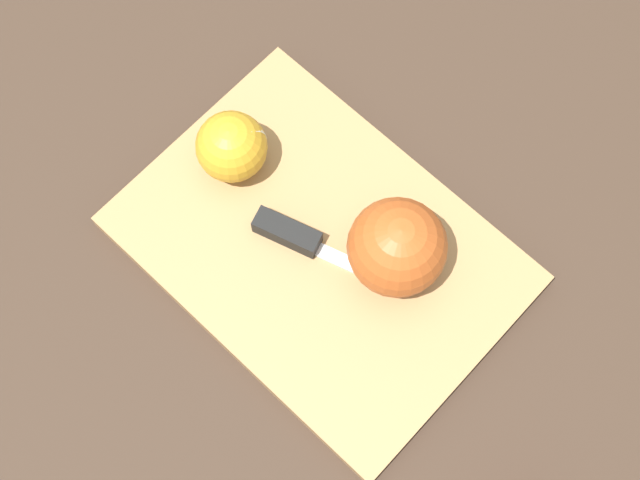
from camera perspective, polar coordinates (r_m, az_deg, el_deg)
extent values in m
plane|color=#38281E|center=(0.82, 0.00, -0.87)|extent=(4.00, 4.00, 0.00)
cube|color=#A37A4C|center=(0.81, 0.00, -0.67)|extent=(0.36, 0.27, 0.02)
sphere|color=gold|center=(0.81, -5.86, 5.81)|extent=(0.07, 0.07, 0.07)
cylinder|color=beige|center=(0.81, -5.67, 5.48)|extent=(0.02, 0.06, 0.06)
sphere|color=#AD4C1E|center=(0.76, 4.96, -0.46)|extent=(0.09, 0.09, 0.09)
cylinder|color=beige|center=(0.77, 5.10, 0.07)|extent=(0.07, 0.04, 0.08)
cube|color=silver|center=(0.80, 2.37, -1.75)|extent=(0.08, 0.04, 0.00)
cube|color=black|center=(0.80, -2.11, 0.50)|extent=(0.07, 0.04, 0.02)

